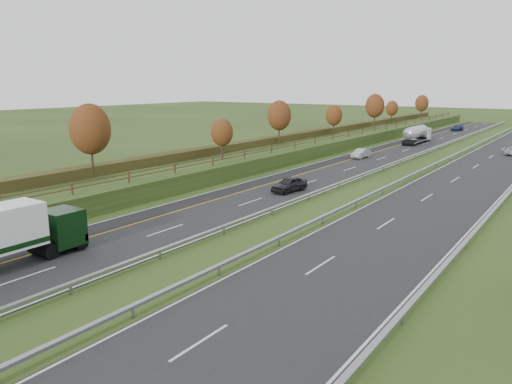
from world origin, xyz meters
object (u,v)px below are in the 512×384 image
car_small_far (457,128)px  road_tanker (417,134)px  car_silver_mid (361,153)px  car_dark_near (289,184)px

car_small_far → road_tanker: bearing=-85.7°
road_tanker → car_silver_mid: bearing=-92.8°
road_tanker → car_silver_mid: road_tanker is taller
car_dark_near → car_silver_mid: size_ratio=1.07×
road_tanker → car_small_far: (0.09, 32.82, -1.10)m
road_tanker → car_dark_near: 53.32m
road_tanker → car_silver_mid: size_ratio=2.54×
car_dark_near → car_silver_mid: 28.39m
road_tanker → car_small_far: road_tanker is taller
car_silver_mid → car_dark_near: bearing=-80.0°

